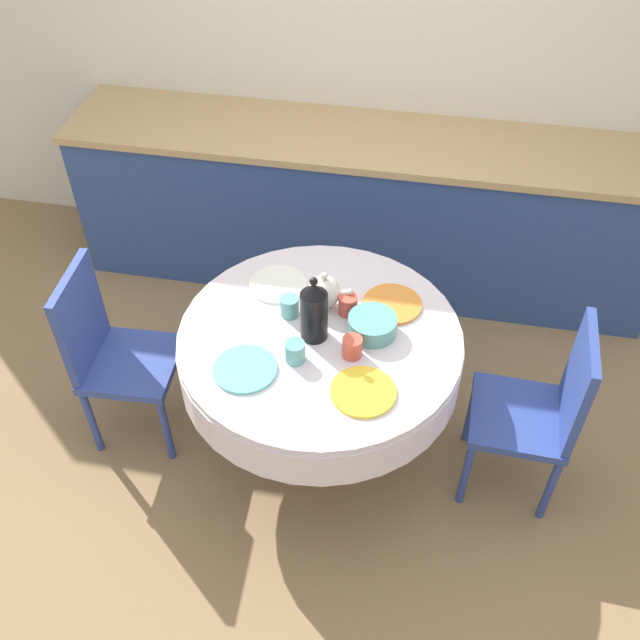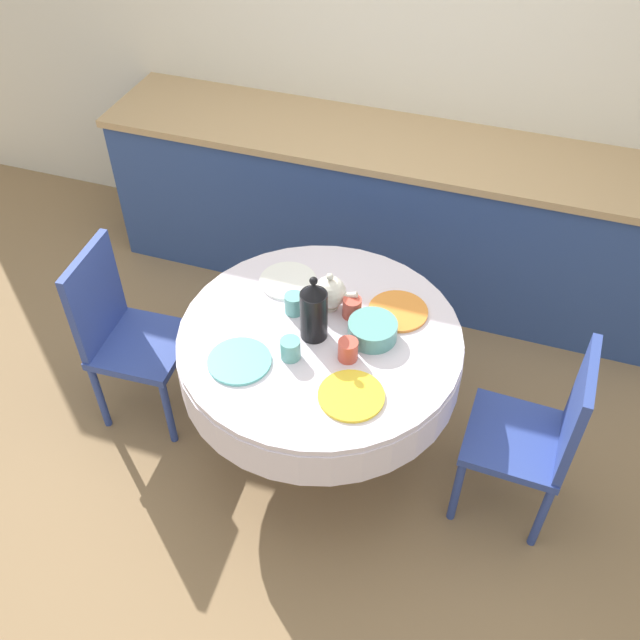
{
  "view_description": "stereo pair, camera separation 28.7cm",
  "coord_description": "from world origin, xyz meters",
  "views": [
    {
      "loc": [
        0.38,
        -2.03,
        2.82
      ],
      "look_at": [
        0.0,
        0.0,
        0.82
      ],
      "focal_mm": 40.0,
      "sensor_mm": 36.0,
      "label": 1
    },
    {
      "loc": [
        0.66,
        -1.96,
        2.82
      ],
      "look_at": [
        0.0,
        0.0,
        0.82
      ],
      "focal_mm": 40.0,
      "sensor_mm": 36.0,
      "label": 2
    }
  ],
  "objects": [
    {
      "name": "ground_plane",
      "position": [
        0.0,
        0.0,
        0.0
      ],
      "size": [
        12.0,
        12.0,
        0.0
      ],
      "primitive_type": "plane",
      "color": "#8E704C"
    },
    {
      "name": "wall_back",
      "position": [
        0.0,
        1.64,
        1.3
      ],
      "size": [
        7.0,
        0.05,
        2.6
      ],
      "color": "silver",
      "rests_on": "ground_plane"
    },
    {
      "name": "kitchen_counter",
      "position": [
        0.0,
        1.31,
        0.46
      ],
      "size": [
        3.24,
        0.64,
        0.92
      ],
      "color": "#2D4784",
      "rests_on": "ground_plane"
    },
    {
      "name": "dining_table",
      "position": [
        0.0,
        0.0,
        0.61
      ],
      "size": [
        1.19,
        1.19,
        0.74
      ],
      "color": "brown",
      "rests_on": "ground_plane"
    },
    {
      "name": "chair_left",
      "position": [
        0.94,
        -0.03,
        0.51
      ],
      "size": [
        0.41,
        0.41,
        0.93
      ],
      "rotation": [
        0.0,
        0.0,
        1.54
      ],
      "color": "#2D428E",
      "rests_on": "ground_plane"
    },
    {
      "name": "chair_right",
      "position": [
        -0.94,
        -0.05,
        0.51
      ],
      "size": [
        0.42,
        0.42,
        0.93
      ],
      "rotation": [
        0.0,
        0.0,
        -1.52
      ],
      "color": "#2D428E",
      "rests_on": "ground_plane"
    },
    {
      "name": "plate_near_left",
      "position": [
        -0.25,
        -0.25,
        0.74
      ],
      "size": [
        0.25,
        0.25,
        0.01
      ],
      "primitive_type": "cylinder",
      "color": "#60BCB7",
      "rests_on": "dining_table"
    },
    {
      "name": "cup_near_left",
      "position": [
        -0.07,
        -0.16,
        0.78
      ],
      "size": [
        0.08,
        0.08,
        0.09
      ],
      "primitive_type": "cylinder",
      "color": "#5BA39E",
      "rests_on": "dining_table"
    },
    {
      "name": "plate_near_right",
      "position": [
        0.22,
        -0.28,
        0.74
      ],
      "size": [
        0.25,
        0.25,
        0.01
      ],
      "primitive_type": "cylinder",
      "color": "yellow",
      "rests_on": "dining_table"
    },
    {
      "name": "cup_near_right",
      "position": [
        0.15,
        -0.09,
        0.78
      ],
      "size": [
        0.08,
        0.08,
        0.09
      ],
      "primitive_type": "cylinder",
      "color": "#CC4C3D",
      "rests_on": "dining_table"
    },
    {
      "name": "plate_far_left",
      "position": [
        -0.24,
        0.26,
        0.74
      ],
      "size": [
        0.25,
        0.25,
        0.01
      ],
      "primitive_type": "cylinder",
      "color": "white",
      "rests_on": "dining_table"
    },
    {
      "name": "cup_far_left",
      "position": [
        -0.15,
        0.09,
        0.78
      ],
      "size": [
        0.08,
        0.08,
        0.09
      ],
      "primitive_type": "cylinder",
      "color": "#5BA39E",
      "rests_on": "dining_table"
    },
    {
      "name": "plate_far_right",
      "position": [
        0.27,
        0.23,
        0.74
      ],
      "size": [
        0.25,
        0.25,
        0.01
      ],
      "primitive_type": "cylinder",
      "color": "orange",
      "rests_on": "dining_table"
    },
    {
      "name": "cup_far_right",
      "position": [
        0.09,
        0.15,
        0.78
      ],
      "size": [
        0.08,
        0.08,
        0.09
      ],
      "primitive_type": "cylinder",
      "color": "#CC4C3D",
      "rests_on": "dining_table"
    },
    {
      "name": "coffee_carafe",
      "position": [
        -0.02,
        -0.01,
        0.87
      ],
      "size": [
        0.11,
        0.11,
        0.31
      ],
      "color": "black",
      "rests_on": "dining_table"
    },
    {
      "name": "teapot",
      "position": [
        -0.01,
        0.17,
        0.82
      ],
      "size": [
        0.19,
        0.14,
        0.18
      ],
      "color": "silver",
      "rests_on": "dining_table"
    },
    {
      "name": "fruit_bowl",
      "position": [
        0.21,
        0.05,
        0.78
      ],
      "size": [
        0.2,
        0.2,
        0.08
      ],
      "primitive_type": "cylinder",
      "color": "#569993",
      "rests_on": "dining_table"
    }
  ]
}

